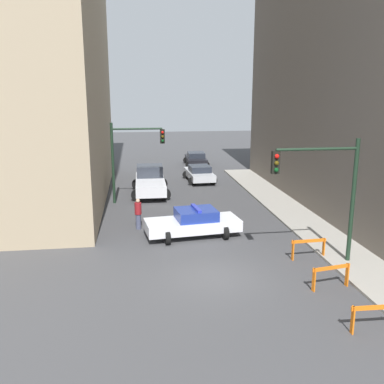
% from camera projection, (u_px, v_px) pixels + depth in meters
% --- Properties ---
extents(ground_plane, '(120.00, 120.00, 0.00)m').
position_uv_depth(ground_plane, '(215.00, 277.00, 16.93)').
color(ground_plane, '#424244').
extents(sidewalk_right, '(2.40, 44.00, 0.12)m').
position_uv_depth(sidewalk_right, '(362.00, 267.00, 17.72)').
color(sidewalk_right, '#9E998E').
rests_on(sidewalk_right, ground_plane).
extents(traffic_light_near, '(3.64, 0.35, 5.20)m').
position_uv_depth(traffic_light_near, '(327.00, 183.00, 17.34)').
color(traffic_light_near, black).
rests_on(traffic_light_near, sidewalk_right).
extents(traffic_light_far, '(3.44, 0.35, 5.20)m').
position_uv_depth(traffic_light_far, '(130.00, 151.00, 27.28)').
color(traffic_light_far, black).
rests_on(traffic_light_far, ground_plane).
extents(police_car, '(4.89, 2.73, 1.52)m').
position_uv_depth(police_car, '(193.00, 222.00, 21.45)').
color(police_car, white).
rests_on(police_car, ground_plane).
extents(white_truck, '(2.69, 5.43, 1.90)m').
position_uv_depth(white_truck, '(150.00, 181.00, 30.23)').
color(white_truck, silver).
rests_on(white_truck, ground_plane).
extents(parked_car_near, '(2.42, 4.39, 1.31)m').
position_uv_depth(parked_car_near, '(199.00, 173.00, 34.35)').
color(parked_car_near, silver).
rests_on(parked_car_near, ground_plane).
extents(parked_car_mid, '(2.37, 4.36, 1.31)m').
position_uv_depth(parked_car_mid, '(196.00, 159.00, 41.55)').
color(parked_car_mid, black).
rests_on(parked_car_mid, ground_plane).
extents(pedestrian_crossing, '(0.41, 0.41, 1.66)m').
position_uv_depth(pedestrian_crossing, '(138.00, 213.00, 22.55)').
color(pedestrian_crossing, '#474C66').
rests_on(pedestrian_crossing, ground_plane).
extents(barrier_front, '(1.60, 0.19, 0.90)m').
position_uv_depth(barrier_front, '(376.00, 314.00, 12.92)').
color(barrier_front, orange).
rests_on(barrier_front, ground_plane).
extents(barrier_mid, '(1.58, 0.42, 0.90)m').
position_uv_depth(barrier_mid, '(331.00, 273.00, 15.78)').
color(barrier_mid, orange).
rests_on(barrier_mid, ground_plane).
extents(barrier_back, '(1.60, 0.25, 0.90)m').
position_uv_depth(barrier_back, '(309.00, 246.00, 18.57)').
color(barrier_back, orange).
rests_on(barrier_back, ground_plane).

